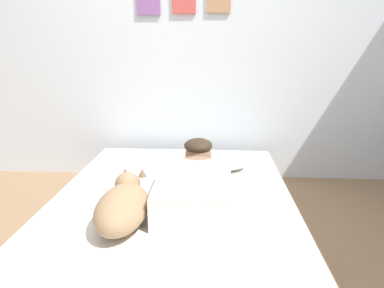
% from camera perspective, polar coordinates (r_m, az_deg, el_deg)
% --- Properties ---
extents(ground_plane, '(12.95, 12.95, 0.00)m').
position_cam_1_polar(ground_plane, '(2.05, -4.67, -19.45)').
color(ground_plane, '#8C6B4C').
extents(back_wall, '(4.47, 0.12, 2.50)m').
position_cam_1_polar(back_wall, '(3.12, -1.31, 17.16)').
color(back_wall, silver).
rests_on(back_wall, ground).
extents(bed, '(1.51, 2.03, 0.30)m').
position_cam_1_polar(bed, '(2.21, -3.15, -12.22)').
color(bed, '#726051').
rests_on(bed, ground).
extents(pillow, '(0.52, 0.32, 0.11)m').
position_cam_1_polar(pillow, '(2.58, 3.56, -2.96)').
color(pillow, white).
rests_on(pillow, bed).
extents(person_lying, '(0.43, 0.92, 0.27)m').
position_cam_1_polar(person_lying, '(2.10, 0.60, -6.05)').
color(person_lying, silver).
rests_on(person_lying, bed).
extents(dog, '(0.26, 0.57, 0.21)m').
position_cam_1_polar(dog, '(1.83, -11.45, -9.94)').
color(dog, '#9E7A56').
rests_on(dog, bed).
extents(coffee_cup, '(0.12, 0.09, 0.07)m').
position_cam_1_polar(coffee_cup, '(2.44, 2.65, -4.53)').
color(coffee_cup, white).
rests_on(coffee_cup, bed).
extents(cell_phone, '(0.07, 0.14, 0.01)m').
position_cam_1_polar(cell_phone, '(1.89, 2.30, -12.00)').
color(cell_phone, black).
rests_on(cell_phone, bed).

